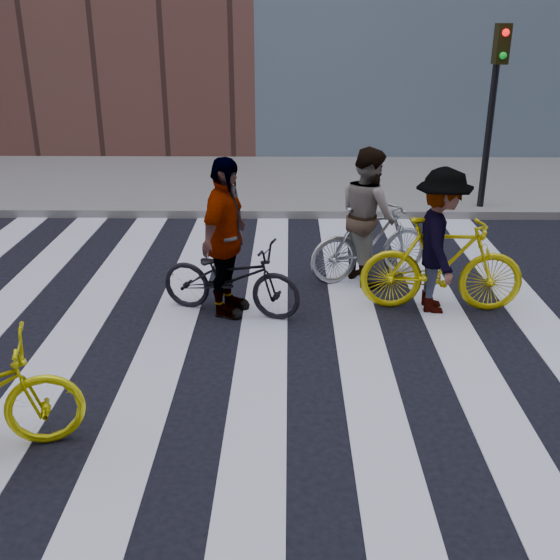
{
  "coord_description": "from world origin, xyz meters",
  "views": [
    {
      "loc": [
        0.83,
        -6.46,
        3.41
      ],
      "look_at": [
        0.74,
        0.3,
        0.69
      ],
      "focal_mm": 42.0,
      "sensor_mm": 36.0,
      "label": 1
    }
  ],
  "objects_px": {
    "bike_yellow_right": "(442,265)",
    "rider_mid": "(368,215)",
    "traffic_signal": "(495,88)",
    "bike_silver_mid": "(370,243)",
    "rider_right": "(440,241)",
    "bike_dark_rear": "(231,278)",
    "rider_rear": "(225,238)"
  },
  "relations": [
    {
      "from": "bike_silver_mid",
      "to": "bike_yellow_right",
      "type": "distance_m",
      "value": 1.27
    },
    {
      "from": "rider_mid",
      "to": "bike_dark_rear",
      "type": "bearing_deg",
      "value": 101.59
    },
    {
      "from": "traffic_signal",
      "to": "bike_silver_mid",
      "type": "height_order",
      "value": "traffic_signal"
    },
    {
      "from": "bike_yellow_right",
      "to": "bike_dark_rear",
      "type": "relative_size",
      "value": 1.11
    },
    {
      "from": "bike_silver_mid",
      "to": "bike_yellow_right",
      "type": "bearing_deg",
      "value": -165.1
    },
    {
      "from": "bike_silver_mid",
      "to": "rider_right",
      "type": "relative_size",
      "value": 0.99
    },
    {
      "from": "bike_yellow_right",
      "to": "rider_right",
      "type": "height_order",
      "value": "rider_right"
    },
    {
      "from": "rider_right",
      "to": "rider_rear",
      "type": "xyz_separation_m",
      "value": [
        -2.59,
        -0.14,
        0.07
      ]
    },
    {
      "from": "traffic_signal",
      "to": "bike_yellow_right",
      "type": "distance_m",
      "value": 4.87
    },
    {
      "from": "bike_silver_mid",
      "to": "rider_mid",
      "type": "bearing_deg",
      "value": 68.38
    },
    {
      "from": "bike_yellow_right",
      "to": "traffic_signal",
      "type": "bearing_deg",
      "value": -17.96
    },
    {
      "from": "bike_silver_mid",
      "to": "rider_right",
      "type": "distance_m",
      "value": 1.29
    },
    {
      "from": "bike_dark_rear",
      "to": "rider_right",
      "type": "bearing_deg",
      "value": -70.26
    },
    {
      "from": "bike_dark_rear",
      "to": "rider_right",
      "type": "relative_size",
      "value": 0.99
    },
    {
      "from": "traffic_signal",
      "to": "bike_silver_mid",
      "type": "relative_size",
      "value": 1.87
    },
    {
      "from": "rider_mid",
      "to": "bike_silver_mid",
      "type": "bearing_deg",
      "value": -111.62
    },
    {
      "from": "bike_dark_rear",
      "to": "rider_rear",
      "type": "height_order",
      "value": "rider_rear"
    },
    {
      "from": "bike_silver_mid",
      "to": "traffic_signal",
      "type": "bearing_deg",
      "value": -58.7
    },
    {
      "from": "rider_rear",
      "to": "bike_dark_rear",
      "type": "bearing_deg",
      "value": -73.47
    },
    {
      "from": "bike_yellow_right",
      "to": "rider_rear",
      "type": "distance_m",
      "value": 2.67
    },
    {
      "from": "rider_mid",
      "to": "rider_right",
      "type": "xyz_separation_m",
      "value": [
        0.76,
        -1.02,
        -0.03
      ]
    },
    {
      "from": "traffic_signal",
      "to": "rider_right",
      "type": "relative_size",
      "value": 1.85
    },
    {
      "from": "bike_silver_mid",
      "to": "bike_yellow_right",
      "type": "height_order",
      "value": "bike_yellow_right"
    },
    {
      "from": "bike_silver_mid",
      "to": "rider_mid",
      "type": "distance_m",
      "value": 0.39
    },
    {
      "from": "bike_silver_mid",
      "to": "rider_rear",
      "type": "height_order",
      "value": "rider_rear"
    },
    {
      "from": "bike_silver_mid",
      "to": "rider_mid",
      "type": "xyz_separation_m",
      "value": [
        -0.05,
        0.0,
        0.39
      ]
    },
    {
      "from": "bike_yellow_right",
      "to": "rider_mid",
      "type": "bearing_deg",
      "value": 41.93
    },
    {
      "from": "rider_rear",
      "to": "rider_right",
      "type": "bearing_deg",
      "value": -70.32
    },
    {
      "from": "traffic_signal",
      "to": "rider_rear",
      "type": "xyz_separation_m",
      "value": [
        -4.32,
        -4.39,
        -1.31
      ]
    },
    {
      "from": "rider_right",
      "to": "bike_silver_mid",
      "type": "bearing_deg",
      "value": 38.31
    },
    {
      "from": "traffic_signal",
      "to": "bike_yellow_right",
      "type": "relative_size",
      "value": 1.68
    },
    {
      "from": "rider_mid",
      "to": "rider_rear",
      "type": "height_order",
      "value": "rider_rear"
    }
  ]
}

